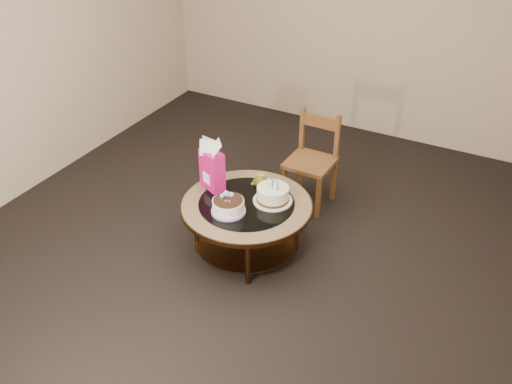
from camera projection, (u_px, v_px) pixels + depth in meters
The scene contains 8 objects.
ground at pixel (247, 249), 4.62m from camera, with size 5.00×5.00×0.00m, color black.
room_walls at pixel (245, 68), 3.78m from camera, with size 4.52×5.02×2.61m.
coffee_table at pixel (247, 211), 4.41m from camera, with size 1.02×1.02×0.46m.
decorated_cake at pixel (228, 206), 4.24m from camera, with size 0.26×0.26×0.15m.
cream_cake at pixel (273, 195), 4.35m from camera, with size 0.31×0.31×0.19m.
gift_bag at pixel (212, 165), 4.44m from camera, with size 0.24×0.21×0.42m.
pillar_candle at pixel (261, 180), 4.58m from camera, with size 0.13×0.13×0.10m.
dining_chair at pixel (312, 160), 4.98m from camera, with size 0.40×0.40×0.84m.
Camera 1 is at (1.77, -3.15, 2.91)m, focal length 40.00 mm.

